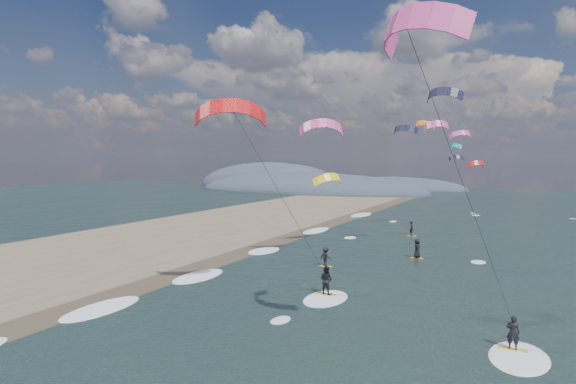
% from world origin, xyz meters
% --- Properties ---
extents(sand_strip, '(26.00, 240.00, 0.00)m').
position_xyz_m(sand_strip, '(-24.00, 10.00, 0.00)').
color(sand_strip, brown).
rests_on(sand_strip, ground).
extents(wet_sand_strip, '(3.00, 240.00, 0.00)m').
position_xyz_m(wet_sand_strip, '(-12.00, 10.00, 0.00)').
color(wet_sand_strip, '#382D23').
rests_on(wet_sand_strip, ground).
extents(coastal_hills, '(80.00, 41.00, 15.00)m').
position_xyz_m(coastal_hills, '(-44.84, 107.86, 0.00)').
color(coastal_hills, '#3D4756').
rests_on(coastal_hills, ground).
extents(kitesurfer_near_a, '(7.75, 9.15, 15.39)m').
position_xyz_m(kitesurfer_near_a, '(8.67, 5.45, 11.47)').
color(kitesurfer_near_a, gold).
rests_on(kitesurfer_near_a, ground).
extents(kitesurfer_near_b, '(7.32, 9.16, 13.17)m').
position_xyz_m(kitesurfer_near_b, '(-2.02, 10.49, 8.65)').
color(kitesurfer_near_b, gold).
rests_on(kitesurfer_near_b, ground).
extents(far_kitesurfers, '(7.22, 19.58, 1.78)m').
position_xyz_m(far_kitesurfers, '(0.08, 28.70, 0.86)').
color(far_kitesurfers, gold).
rests_on(far_kitesurfers, ground).
extents(bg_kite_field, '(13.61, 69.94, 9.28)m').
position_xyz_m(bg_kite_field, '(-0.40, 53.28, 11.65)').
color(bg_kite_field, orange).
rests_on(bg_kite_field, ground).
extents(shoreline_surf, '(2.40, 79.40, 0.11)m').
position_xyz_m(shoreline_surf, '(-10.80, 14.75, 0.00)').
color(shoreline_surf, white).
rests_on(shoreline_surf, ground).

